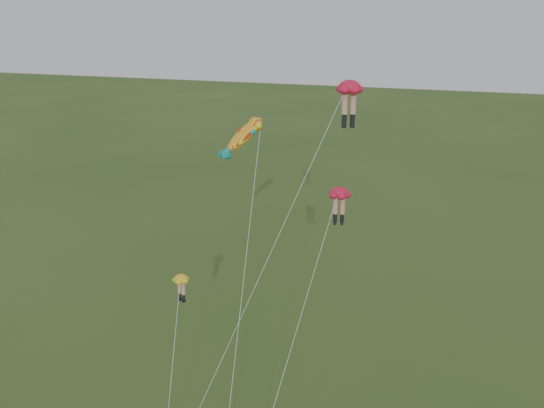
% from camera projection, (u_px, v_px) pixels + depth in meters
% --- Properties ---
extents(legs_kite_red_high, '(7.82, 9.10, 18.73)m').
position_uv_depth(legs_kite_red_high, '(347.00, 96.00, 31.88)').
color(legs_kite_red_high, red).
rests_on(legs_kite_red_high, ground).
extents(legs_kite_red_mid, '(2.73, 11.28, 12.66)m').
position_uv_depth(legs_kite_red_mid, '(338.00, 200.00, 34.29)').
color(legs_kite_red_mid, red).
rests_on(legs_kite_red_mid, ground).
extents(legs_kite_yellow, '(3.12, 8.50, 7.56)m').
position_uv_depth(legs_kite_yellow, '(180.00, 287.00, 35.05)').
color(legs_kite_yellow, yellow).
rests_on(legs_kite_yellow, ground).
extents(fish_kite, '(3.53, 11.39, 16.59)m').
position_uv_depth(fish_kite, '(245.00, 136.00, 34.53)').
color(fish_kite, yellow).
rests_on(fish_kite, ground).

